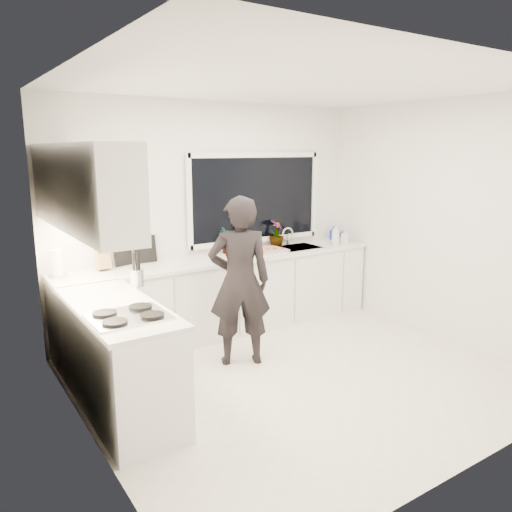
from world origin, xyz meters
TOP-DOWN VIEW (x-y plane):
  - floor at (0.00, 0.00)m, footprint 4.00×3.50m
  - wall_back at (0.00, 1.76)m, footprint 4.00×0.02m
  - wall_left at (-2.01, 0.00)m, footprint 0.02×3.50m
  - wall_right at (2.01, 0.00)m, footprint 0.02×3.50m
  - ceiling at (0.00, 0.00)m, footprint 4.00×3.50m
  - window at (0.60, 1.73)m, footprint 1.80×0.02m
  - base_cabinets_back at (0.00, 1.45)m, footprint 3.92×0.58m
  - base_cabinets_left at (-1.67, 0.35)m, footprint 0.58×1.60m
  - countertop_back at (0.00, 1.44)m, footprint 3.94×0.62m
  - countertop_left at (-1.67, 0.35)m, footprint 0.62×1.60m
  - upper_cabinets at (-1.79, 0.70)m, footprint 0.34×2.10m
  - sink at (1.05, 1.45)m, footprint 0.58×0.42m
  - faucet at (1.05, 1.65)m, footprint 0.03×0.03m
  - stovetop at (-1.69, -0.00)m, footprint 0.56×0.48m
  - person at (-0.33, 0.61)m, footprint 0.74×0.63m
  - pizza_tray at (0.55, 1.42)m, footprint 0.49×0.37m
  - pizza at (0.55, 1.42)m, footprint 0.44×0.33m
  - watering_can at (1.84, 1.61)m, footprint 0.17×0.17m
  - paper_towel_roll at (-1.85, 1.55)m, footprint 0.14×0.14m
  - knife_block at (-1.39, 1.59)m, footprint 0.14×0.11m
  - utensil_crock at (-1.32, 0.80)m, footprint 0.17×0.17m
  - picture_frame_large at (-1.15, 1.69)m, footprint 0.22×0.08m
  - picture_frame_small at (-0.89, 1.69)m, footprint 0.25×0.03m
  - herb_plants at (0.52, 1.61)m, footprint 0.96×0.27m
  - soap_bottles at (1.63, 1.30)m, footprint 0.30×0.14m

SIDE VIEW (x-z plane):
  - floor at x=0.00m, z-range -0.02..0.00m
  - base_cabinets_back at x=0.00m, z-range 0.00..0.88m
  - base_cabinets_left at x=-1.67m, z-range 0.00..0.88m
  - person at x=-0.33m, z-range 0.00..1.72m
  - sink at x=1.05m, z-range 0.80..0.94m
  - countertop_back at x=0.00m, z-range 0.88..0.92m
  - countertop_left at x=-1.67m, z-range 0.88..0.92m
  - stovetop at x=-1.69m, z-range 0.92..0.95m
  - pizza_tray at x=0.55m, z-range 0.92..0.95m
  - pizza at x=0.55m, z-range 0.95..0.96m
  - watering_can at x=1.84m, z-range 0.92..1.05m
  - utensil_crock at x=-1.32m, z-range 0.92..1.08m
  - faucet at x=1.05m, z-range 0.92..1.14m
  - knife_block at x=-1.39m, z-range 0.92..1.14m
  - soap_bottles at x=1.63m, z-range 0.91..1.19m
  - paper_towel_roll at x=-1.85m, z-range 0.92..1.18m
  - picture_frame_large at x=-1.15m, z-range 0.92..1.20m
  - picture_frame_small at x=-0.89m, z-range 0.92..1.22m
  - herb_plants at x=0.52m, z-range 0.91..1.26m
  - wall_back at x=0.00m, z-range 0.00..2.70m
  - wall_left at x=-2.01m, z-range 0.00..2.70m
  - wall_right at x=2.01m, z-range 0.00..2.70m
  - window at x=0.60m, z-range 1.05..2.05m
  - upper_cabinets at x=-1.79m, z-range 1.50..2.20m
  - ceiling at x=0.00m, z-range 2.70..2.72m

